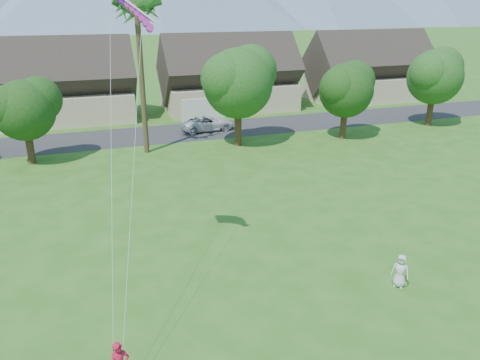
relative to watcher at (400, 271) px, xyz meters
name	(u,v)px	position (x,y,z in m)	size (l,w,h in m)	color
street	(159,134)	(-5.60, 29.44, -0.77)	(90.00, 7.00, 0.01)	#2D2D30
watcher	(400,271)	(0.00, 0.00, 0.00)	(0.76, 0.49, 1.55)	silver
parked_car	(207,123)	(-0.78, 29.44, -0.04)	(2.43, 5.27, 1.46)	silver
houses_row	(148,84)	(-5.11, 38.43, 2.67)	(72.75, 8.19, 8.86)	beige
tree_row	(155,95)	(-6.74, 23.35, 4.11)	(62.27, 6.67, 8.45)	#47301C
fan_palm	(136,4)	(-7.60, 23.94, 11.03)	(3.00, 3.00, 13.80)	#4C3D26
parafoil_kite	(125,3)	(-10.46, 4.48, 11.03)	(2.83, 1.25, 0.50)	#5B16A8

